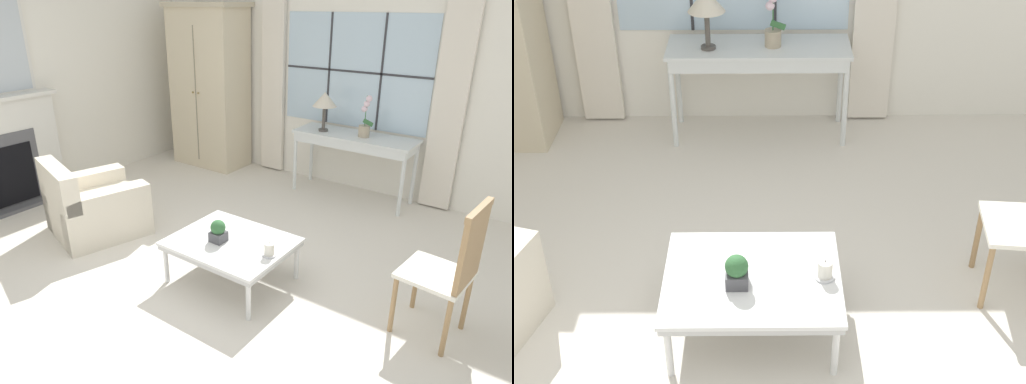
# 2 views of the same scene
# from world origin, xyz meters

# --- Properties ---
(ground_plane) EXTENTS (14.00, 14.00, 0.00)m
(ground_plane) POSITION_xyz_m (0.00, 0.00, 0.00)
(ground_plane) COLOR silver
(wall_back_windowed) EXTENTS (7.20, 0.14, 2.80)m
(wall_back_windowed) POSITION_xyz_m (0.00, 3.02, 1.38)
(wall_back_windowed) COLOR white
(wall_back_windowed) RESTS_ON ground_plane
(wall_left) EXTENTS (0.06, 7.20, 2.80)m
(wall_left) POSITION_xyz_m (-3.03, 0.60, 1.40)
(wall_left) COLOR white
(wall_left) RESTS_ON ground_plane
(armoire) EXTENTS (1.11, 0.64, 2.24)m
(armoire) POSITION_xyz_m (-2.03, 2.66, 1.12)
(armoire) COLOR beige
(armoire) RESTS_ON ground_plane
(console_table) EXTENTS (1.45, 0.50, 0.78)m
(console_table) POSITION_xyz_m (0.20, 2.69, 0.70)
(console_table) COLOR silver
(console_table) RESTS_ON ground_plane
(table_lamp) EXTENTS (0.29, 0.29, 0.47)m
(table_lamp) POSITION_xyz_m (-0.19, 2.63, 1.15)
(table_lamp) COLOR #4C4742
(table_lamp) RESTS_ON console_table
(potted_orchid) EXTENTS (0.17, 0.13, 0.48)m
(potted_orchid) POSITION_xyz_m (0.32, 2.68, 0.96)
(potted_orchid) COLOR tan
(potted_orchid) RESTS_ON console_table
(armchair_upholstered) EXTENTS (1.04, 1.05, 0.79)m
(armchair_upholstered) POSITION_xyz_m (-1.55, 0.25, 0.27)
(armchair_upholstered) COLOR beige
(armchair_upholstered) RESTS_ON ground_plane
(side_chair_wooden) EXTENTS (0.48, 0.48, 1.06)m
(side_chair_wooden) POSITION_xyz_m (1.84, 0.69, 0.60)
(side_chair_wooden) COLOR white
(side_chair_wooden) RESTS_ON ground_plane
(coffee_table) EXTENTS (0.97, 0.80, 0.39)m
(coffee_table) POSITION_xyz_m (0.18, 0.37, 0.35)
(coffee_table) COLOR silver
(coffee_table) RESTS_ON ground_plane
(potted_plant_small) EXTENTS (0.13, 0.13, 0.19)m
(potted_plant_small) POSITION_xyz_m (0.09, 0.30, 0.48)
(potted_plant_small) COLOR #4C4C51
(potted_plant_small) RESTS_ON coffee_table
(pillar_candle) EXTENTS (0.11, 0.11, 0.12)m
(pillar_candle) POSITION_xyz_m (0.57, 0.36, 0.44)
(pillar_candle) COLOR silver
(pillar_candle) RESTS_ON coffee_table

